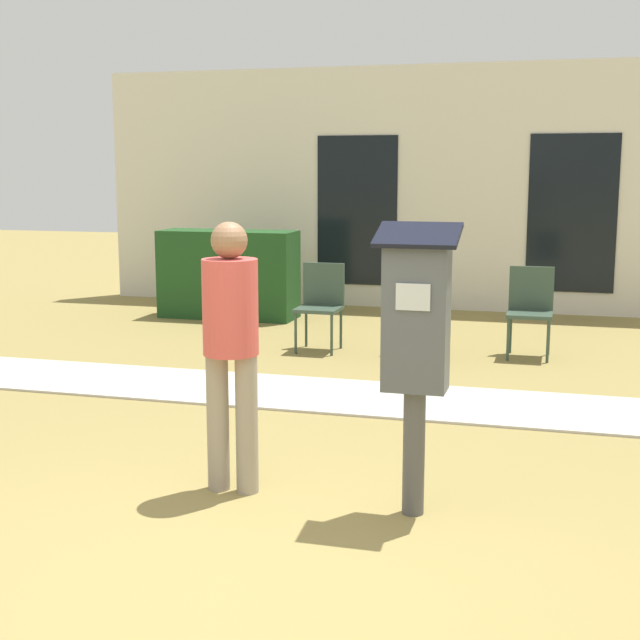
# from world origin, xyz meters

# --- Properties ---
(ground_plane) EXTENTS (40.00, 40.00, 0.00)m
(ground_plane) POSITION_xyz_m (0.00, 0.00, 0.00)
(ground_plane) COLOR olive
(sidewalk) EXTENTS (12.00, 1.10, 0.02)m
(sidewalk) POSITION_xyz_m (0.00, 3.37, 0.01)
(sidewalk) COLOR #B7B2A8
(sidewalk) RESTS_ON ground
(building_facade) EXTENTS (10.00, 0.26, 3.20)m
(building_facade) POSITION_xyz_m (0.00, 8.33, 1.60)
(building_facade) COLOR silver
(building_facade) RESTS_ON ground
(parking_meter) EXTENTS (0.44, 0.31, 1.59)m
(parking_meter) POSITION_xyz_m (0.60, 1.04, 1.02)
(parking_meter) COLOR #4C4C4C
(parking_meter) RESTS_ON ground
(person_standing) EXTENTS (0.32, 0.32, 1.58)m
(person_standing) POSITION_xyz_m (-0.48, 1.11, 0.93)
(person_standing) COLOR gray
(person_standing) RESTS_ON ground
(outdoor_chair_left) EXTENTS (0.44, 0.44, 0.90)m
(outdoor_chair_left) POSITION_xyz_m (-1.08, 5.22, 0.53)
(outdoor_chair_left) COLOR #334738
(outdoor_chair_left) RESTS_ON ground
(outdoor_chair_middle) EXTENTS (0.44, 0.44, 0.90)m
(outdoor_chair_middle) POSITION_xyz_m (-0.02, 5.16, 0.53)
(outdoor_chair_middle) COLOR #334738
(outdoor_chair_middle) RESTS_ON ground
(outdoor_chair_right) EXTENTS (0.44, 0.44, 0.90)m
(outdoor_chair_right) POSITION_xyz_m (1.03, 5.46, 0.53)
(outdoor_chair_right) COLOR #334738
(outdoor_chair_right) RESTS_ON ground
(hedge_row) EXTENTS (1.72, 0.60, 1.10)m
(hedge_row) POSITION_xyz_m (-2.74, 6.86, 0.55)
(hedge_row) COLOR #1E471E
(hedge_row) RESTS_ON ground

